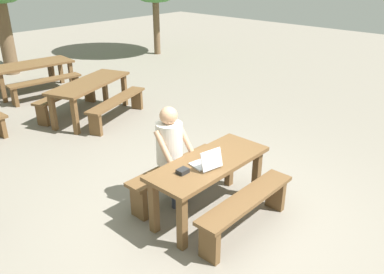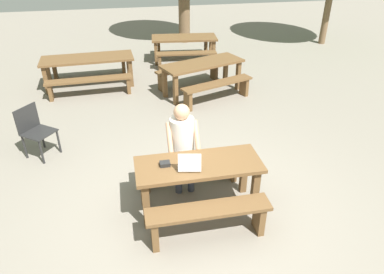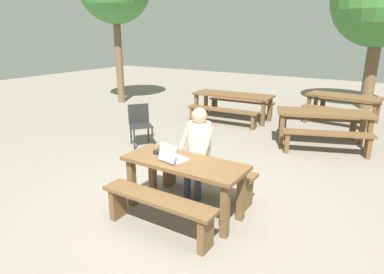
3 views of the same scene
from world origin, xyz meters
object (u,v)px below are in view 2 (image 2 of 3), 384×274
Objects in this scene: picnic_table_front at (198,172)px; laptop at (190,164)px; person_seated at (182,140)px; picnic_table_distant at (88,61)px; picnic_table_rear at (203,67)px; picnic_table_mid at (184,41)px; plastic_chair at (35,130)px; small_pouch at (165,164)px.

picnic_table_front is 0.24m from laptop.
person_seated is 4.62m from picnic_table_distant.
person_seated is (0.02, 0.61, -0.01)m from laptop.
picnic_table_distant is at bearing 138.95° from picnic_table_rear.
laptop is (-0.13, -0.07, 0.19)m from picnic_table_front.
laptop is 4.12m from picnic_table_rear.
person_seated is (-0.11, 0.54, 0.18)m from picnic_table_front.
plastic_chair is at bearing -120.92° from picnic_table_mid.
picnic_table_distant is (-1.21, 4.86, -0.15)m from small_pouch.
picnic_table_front is 4.01m from picnic_table_rear.
small_pouch is (-0.43, 0.03, 0.16)m from picnic_table_front.
picnic_table_distant is (-1.64, 4.89, 0.01)m from picnic_table_front.
picnic_table_front is at bearing -74.27° from picnic_table_distant.
plastic_chair is at bearing 136.45° from small_pouch.
person_seated reaches higher than picnic_table_mid.
person_seated is 2.62m from plastic_chair.
plastic_chair reaches higher than picnic_table_mid.
picnic_table_front is at bearing -4.46° from small_pouch.
laptop is at bearing -91.60° from person_seated.
picnic_table_rear is at bearing -93.89° from laptop.
picnic_table_rear reaches higher than picnic_table_distant.
picnic_table_distant is at bearing -61.82° from laptop.
small_pouch is 0.06× the size of picnic_table_rear.
picnic_table_rear is (0.94, 3.90, 0.02)m from picnic_table_front.
person_seated is at bearing 101.98° from picnic_table_front.
laptop is 0.26× the size of person_seated.
laptop is at bearing -125.25° from picnic_table_rear.
small_pouch is at bearing -122.06° from person_seated.
person_seated is 0.65× the size of picnic_table_rear.
picnic_table_front reaches higher than picnic_table_mid.
plastic_chair is (-2.22, 1.93, -0.33)m from laptop.
plastic_chair reaches higher than picnic_table_front.
picnic_table_rear is (3.29, 2.04, 0.15)m from plastic_chair.
plastic_chair is at bearing 149.37° from person_seated.
person_seated is at bearing 57.94° from small_pouch.
picnic_table_mid is (0.96, 6.32, -0.01)m from picnic_table_front.
picnic_table_distant is (-1.51, 4.96, -0.18)m from laptop.
laptop is 0.40× the size of plastic_chair.
person_seated reaches higher than picnic_table_front.
plastic_chair is 0.43× the size of picnic_table_rear.
plastic_chair is at bearing 141.64° from picnic_table_front.
picnic_table_front is 5.16m from picnic_table_distant.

